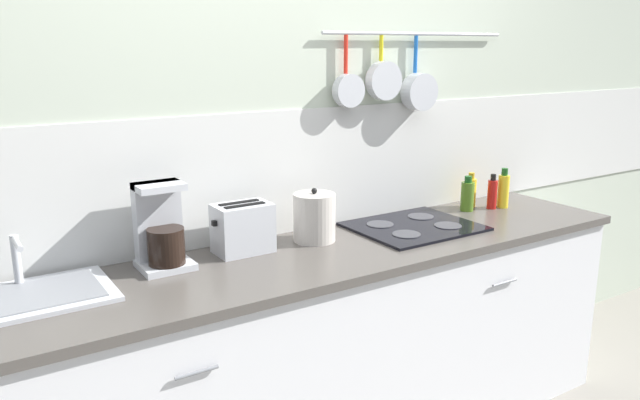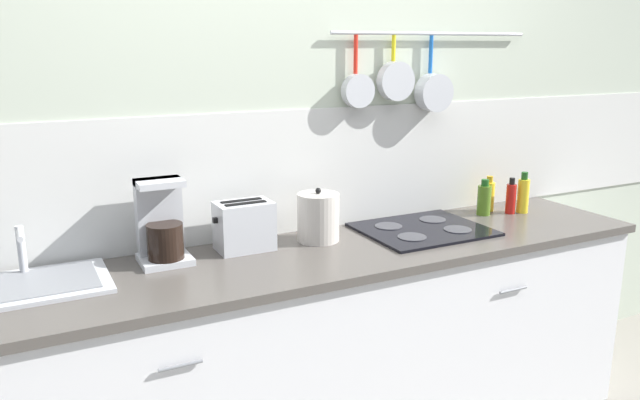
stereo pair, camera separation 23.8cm
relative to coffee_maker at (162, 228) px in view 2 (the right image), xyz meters
name	(u,v)px [view 2 (the right image)]	position (x,y,z in m)	size (l,w,h in m)	color
wall_back	(296,141)	(0.62, 0.16, 0.26)	(7.20, 0.15, 2.60)	#B2BCA8
cabinet_base	(331,356)	(0.62, -0.18, -0.59)	(2.75, 0.57, 0.85)	silver
countertop	(332,255)	(0.62, -0.18, -0.15)	(2.79, 0.60, 0.03)	#4C4742
sink_basin	(26,284)	(-0.47, -0.07, -0.11)	(0.53, 0.35, 0.18)	#B7BABF
coffee_maker	(162,228)	(0.00, 0.00, 0.00)	(0.18, 0.18, 0.31)	#B7BABF
toaster	(244,226)	(0.32, -0.01, -0.03)	(0.23, 0.15, 0.20)	#B7BABF
kettle	(318,217)	(0.63, -0.03, -0.03)	(0.17, 0.17, 0.22)	beige
cooktop	(423,229)	(1.10, -0.12, -0.12)	(0.53, 0.45, 0.01)	black
bottle_sesame_oil	(484,199)	(1.51, -0.03, -0.05)	(0.06, 0.06, 0.17)	#4C721E
bottle_olive_oil	(489,196)	(1.58, 0.02, -0.05)	(0.05, 0.05, 0.17)	yellow
bottle_dish_soap	(511,198)	(1.65, -0.07, -0.05)	(0.05, 0.05, 0.17)	red
bottle_cooking_wine	(523,195)	(1.71, -0.08, -0.04)	(0.06, 0.06, 0.20)	yellow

